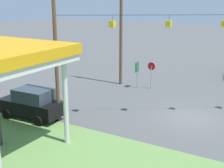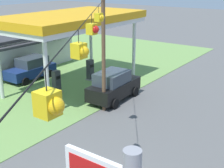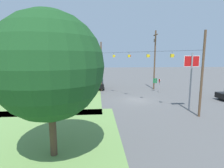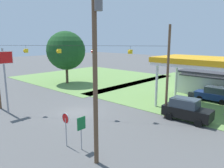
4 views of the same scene
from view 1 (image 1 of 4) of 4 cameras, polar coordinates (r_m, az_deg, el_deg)
ground_plane at (r=22.35m, az=14.06°, el=-5.98°), size 160.00×160.00×0.00m
car_at_pumps_front at (r=21.94m, az=-14.44°, el=-3.47°), size 4.52×2.28×2.11m
stop_sign_roadside at (r=28.22m, az=7.22°, el=2.69°), size 0.80×0.08×2.50m
route_sign at (r=28.38m, az=4.61°, el=2.63°), size 0.10×0.70×2.40m
utility_pole_main at (r=29.03m, az=1.60°, el=11.92°), size 2.20×0.44×11.16m
signal_span_gantry at (r=21.11m, az=14.93°, el=6.43°), size 15.18×10.24×8.92m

